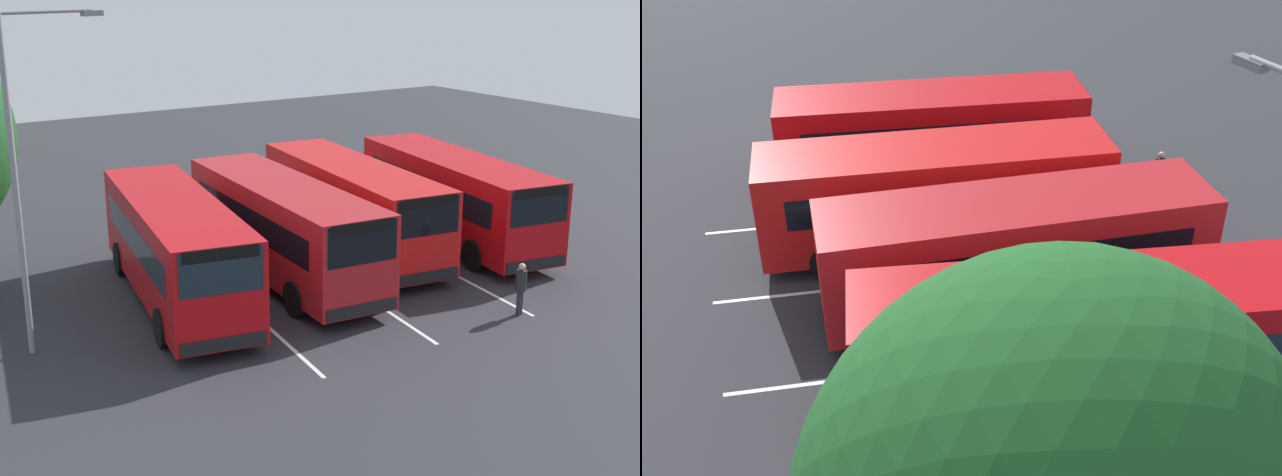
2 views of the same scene
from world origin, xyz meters
TOP-DOWN VIEW (x-y plane):
  - ground_plane at (0.00, 0.00)m, footprint 70.82×70.82m
  - bus_far_left at (0.38, -5.42)m, footprint 10.24×4.37m
  - bus_center_left at (0.35, -1.63)m, footprint 10.13×3.36m
  - bus_center_right at (-0.72, 1.87)m, footprint 10.20×3.84m
  - bus_far_right at (0.31, 5.77)m, footprint 10.22×4.11m
  - pedestrian at (6.93, 2.42)m, footprint 0.41×0.41m
  - street_lamp at (1.66, -9.99)m, footprint 0.63×2.81m
  - lane_stripe_outer_left at (0.00, -3.68)m, footprint 14.52×2.06m
  - lane_stripe_inner_left at (0.00, 0.00)m, footprint 14.52×2.06m
  - lane_stripe_inner_right at (0.00, 3.68)m, footprint 14.52×2.06m

SIDE VIEW (x-z plane):
  - ground_plane at x=0.00m, z-range 0.00..0.00m
  - lane_stripe_outer_left at x=0.00m, z-range 0.00..0.01m
  - lane_stripe_inner_left at x=0.00m, z-range 0.00..0.01m
  - lane_stripe_inner_right at x=0.00m, z-range 0.00..0.01m
  - pedestrian at x=6.93m, z-range 0.14..1.73m
  - bus_far_left at x=0.38m, z-range 0.17..3.35m
  - bus_center_left at x=0.35m, z-range 0.17..3.35m
  - bus_center_right at x=-0.72m, z-range 0.17..3.35m
  - bus_far_right at x=0.31m, z-range 0.17..3.35m
  - street_lamp at x=1.66m, z-range 0.65..9.46m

